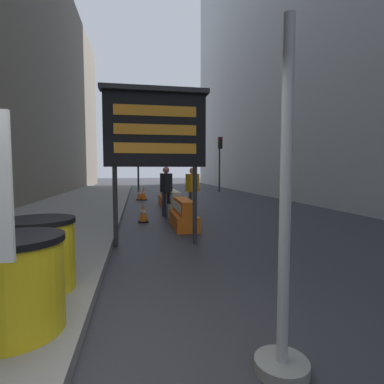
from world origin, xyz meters
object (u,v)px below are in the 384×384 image
object	(u,v)px
traffic_light_far_side	(220,152)
traffic_cone_mid	(144,193)
traffic_cone_near	(143,213)
jersey_barrier_cream	(173,204)
pedestrian_worker	(166,187)
barrel_drum_middle	(39,254)
message_board	(155,130)
jersey_barrier_orange_near	(166,197)
pedestrian_passerby	(193,187)
barrel_drum_foreground	(15,284)
traffic_light_near_curb	(138,149)
traffic_cone_far	(139,194)
jersey_barrier_orange_far	(184,215)

from	to	relation	value
traffic_light_far_side	traffic_cone_mid	bearing A→B (deg)	-139.44
traffic_cone_near	jersey_barrier_cream	bearing A→B (deg)	50.87
pedestrian_worker	barrel_drum_middle	bearing A→B (deg)	-36.35
pedestrian_worker	message_board	bearing A→B (deg)	-26.40
barrel_drum_middle	traffic_cone_mid	size ratio (longest dim) A/B	1.23
jersey_barrier_orange_near	pedestrian_passerby	bearing A→B (deg)	-73.98
barrel_drum_foreground	pedestrian_worker	size ratio (longest dim) A/B	0.51
barrel_drum_middle	jersey_barrier_cream	xyz separation A→B (m)	(2.49, 6.89, -0.21)
traffic_light_far_side	pedestrian_passerby	world-z (taller)	traffic_light_far_side
jersey_barrier_cream	jersey_barrier_orange_near	size ratio (longest dim) A/B	0.97
traffic_cone_near	pedestrian_passerby	xyz separation A→B (m)	(1.85, 1.47, 0.73)
barrel_drum_foreground	traffic_light_near_curb	distance (m)	16.72
traffic_light_far_side	pedestrian_passerby	xyz separation A→B (m)	(-3.98, -10.44, -1.90)
traffic_cone_far	traffic_light_far_side	size ratio (longest dim) A/B	0.16
jersey_barrier_orange_near	pedestrian_passerby	xyz separation A→B (m)	(0.73, -2.55, 0.61)
jersey_barrier_orange_far	pedestrian_passerby	size ratio (longest dim) A/B	1.06
barrel_drum_foreground	traffic_light_far_side	size ratio (longest dim) A/B	0.22
jersey_barrier_cream	traffic_cone_mid	distance (m)	5.77
barrel_drum_foreground	jersey_barrier_cream	world-z (taller)	barrel_drum_foreground
jersey_barrier_orange_far	jersey_barrier_cream	size ratio (longest dim) A/B	0.86
message_board	pedestrian_passerby	xyz separation A→B (m)	(1.62, 4.42, -1.47)
barrel_drum_foreground	traffic_light_near_curb	xyz separation A→B (m)	(1.19, 16.51, 2.38)
jersey_barrier_cream	traffic_cone_near	xyz separation A→B (m)	(-1.11, -1.37, -0.10)
barrel_drum_middle	pedestrian_worker	size ratio (longest dim) A/B	0.51
barrel_drum_middle	pedestrian_passerby	xyz separation A→B (m)	(3.23, 6.98, 0.42)
barrel_drum_foreground	message_board	distance (m)	4.31
traffic_cone_mid	pedestrian_passerby	size ratio (longest dim) A/B	0.42
jersey_barrier_orange_near	traffic_cone_far	bearing A→B (deg)	110.40
barrel_drum_foreground	traffic_light_near_curb	world-z (taller)	traffic_light_near_curb
traffic_cone_mid	traffic_light_near_curb	size ratio (longest dim) A/B	0.18
pedestrian_passerby	barrel_drum_foreground	bearing A→B (deg)	36.97
jersey_barrier_orange_far	barrel_drum_foreground	bearing A→B (deg)	-113.78
traffic_light_near_curb	pedestrian_passerby	world-z (taller)	traffic_light_near_curb
jersey_barrier_cream	barrel_drum_foreground	bearing A→B (deg)	-106.88
traffic_cone_near	traffic_light_far_side	world-z (taller)	traffic_light_far_side
barrel_drum_foreground	jersey_barrier_cream	xyz separation A→B (m)	(2.40, 7.90, -0.21)
jersey_barrier_orange_near	traffic_cone_mid	distance (m)	3.19
jersey_barrier_orange_far	jersey_barrier_orange_near	distance (m)	5.11
jersey_barrier_cream	traffic_cone_near	size ratio (longest dim) A/B	3.57
barrel_drum_middle	jersey_barrier_orange_far	xyz separation A→B (m)	(2.49, 4.43, -0.24)
traffic_cone_mid	message_board	bearing A→B (deg)	-89.65
traffic_cone_far	jersey_barrier_cream	bearing A→B (deg)	-78.56
barrel_drum_middle	traffic_cone_near	size ratio (longest dim) A/B	1.51
message_board	jersey_barrier_cream	distance (m)	4.89
jersey_barrier_orange_far	traffic_cone_near	distance (m)	1.56
barrel_drum_foreground	traffic_light_near_curb	bearing A→B (deg)	85.88
jersey_barrier_orange_near	traffic_light_near_curb	xyz separation A→B (m)	(-1.21, 5.96, 2.57)
traffic_cone_near	traffic_cone_mid	world-z (taller)	traffic_cone_mid
jersey_barrier_orange_near	barrel_drum_middle	bearing A→B (deg)	-104.65
message_board	jersey_barrier_cream	xyz separation A→B (m)	(0.89, 4.32, -2.10)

